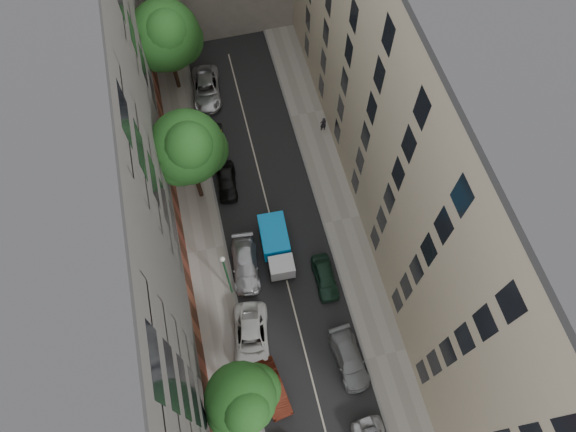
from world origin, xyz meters
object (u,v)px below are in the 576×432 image
object	(u,v)px
car_left_3	(245,265)
pedestrian	(323,124)
car_left_6	(206,89)
car_right_2	(325,277)
car_right_1	(349,359)
tree_near	(243,400)
tree_mid	(189,150)
car_left_4	(227,181)
car_left_1	(273,388)
lamp_post	(226,272)
car_left_2	(251,339)
car_left_5	(213,147)
tree_far	(167,38)
tarp_truck	(276,246)

from	to	relation	value
car_left_3	pedestrian	distance (m)	14.44
car_left_6	car_right_2	world-z (taller)	car_left_6
car_right_1	tree_near	world-z (taller)	tree_near
tree_mid	car_left_3	bearing A→B (deg)	-72.82
car_left_4	pedestrian	bearing A→B (deg)	26.90
car_left_1	lamp_post	size ratio (longest dim) A/B	0.62
car_left_1	pedestrian	xyz separation A→B (m)	(9.20, 20.33, 0.27)
car_left_3	lamp_post	bearing A→B (deg)	-123.63
car_right_1	pedestrian	world-z (taller)	pedestrian
car_right_1	lamp_post	xyz separation A→B (m)	(-7.00, 6.93, 3.55)
car_left_3	lamp_post	xyz separation A→B (m)	(-1.40, -1.67, 3.51)
car_left_1	car_left_4	xyz separation A→B (m)	(0.00, 16.80, -0.02)
car_left_2	car_left_4	world-z (taller)	car_left_2
car_left_5	lamp_post	size ratio (longest dim) A/B	0.68
car_left_6	tree_mid	bearing A→B (deg)	-95.25
car_right_2	tree_mid	distance (m)	13.68
car_right_1	tree_near	distance (m)	8.82
car_left_4	tree_mid	bearing A→B (deg)	-159.56
car_left_1	car_left_5	world-z (taller)	car_left_5
tree_far	car_right_1	bearing A→B (deg)	-73.98
car_left_6	lamp_post	size ratio (longest dim) A/B	0.80
car_right_1	car_left_1	bearing A→B (deg)	-177.56
car_left_4	tree_near	bearing A→B (deg)	-90.25
car_right_1	tree_near	size ratio (longest dim) A/B	0.62
car_left_6	tree_mid	xyz separation A→B (m)	(-2.17, -10.59, 6.03)
car_left_5	tree_near	size ratio (longest dim) A/B	0.62
car_left_3	car_left_6	bearing A→B (deg)	96.37
car_left_1	tree_mid	world-z (taller)	tree_mid
tree_near	pedestrian	xyz separation A→B (m)	(11.11, 21.25, -4.07)
car_left_5	tree_mid	world-z (taller)	tree_mid
tarp_truck	tree_mid	size ratio (longest dim) A/B	0.51
tarp_truck	pedestrian	bearing A→B (deg)	60.38
car_right_1	pedestrian	size ratio (longest dim) A/B	2.86
lamp_post	pedestrian	size ratio (longest dim) A/B	4.17
tarp_truck	car_left_6	distance (m)	17.11
tree_near	car_left_1	bearing A→B (deg)	25.75
car_right_1	tree_far	bearing A→B (deg)	102.35
car_right_1	pedestrian	xyz separation A→B (m)	(3.60, 19.73, 0.28)
tree_far	tarp_truck	bearing A→B (deg)	-74.99
tree_far	pedestrian	distance (m)	14.84
tarp_truck	tree_mid	distance (m)	9.64
car_left_1	car_left_2	world-z (taller)	car_left_2
car_right_1	tree_far	xyz separation A→B (m)	(-7.91, 27.56, 5.41)
tree_near	tree_far	world-z (taller)	tree_far
car_left_1	car_right_2	world-z (taller)	car_left_1
car_left_1	car_left_5	size ratio (longest dim) A/B	0.90
tarp_truck	car_left_4	distance (m)	7.37
tarp_truck	car_left_1	bearing A→B (deg)	-101.72
tarp_truck	car_left_2	xyz separation A→B (m)	(-3.28, -6.32, -0.52)
car_left_1	lamp_post	world-z (taller)	lamp_post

